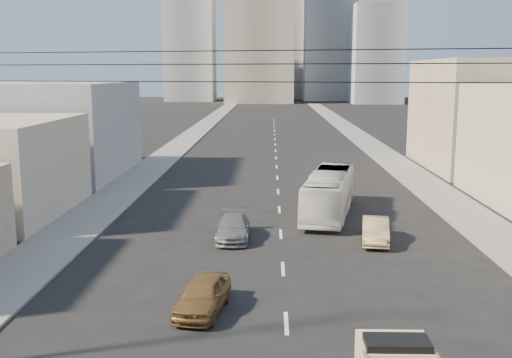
{
  "coord_description": "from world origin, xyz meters",
  "views": [
    {
      "loc": [
        -0.59,
        -12.12,
        8.8
      ],
      "look_at": [
        -1.32,
        17.7,
        3.5
      ],
      "focal_mm": 42.0,
      "sensor_mm": 36.0,
      "label": 1
    }
  ],
  "objects_px": {
    "sedan_tan": "(375,230)",
    "city_bus": "(329,193)",
    "sedan_grey": "(233,228)",
    "sedan_brown": "(203,295)"
  },
  "relations": [
    {
      "from": "sedan_tan",
      "to": "sedan_grey",
      "type": "xyz_separation_m",
      "value": [
        -7.53,
        0.45,
        -0.02
      ]
    },
    {
      "from": "sedan_tan",
      "to": "sedan_grey",
      "type": "height_order",
      "value": "sedan_tan"
    },
    {
      "from": "sedan_tan",
      "to": "city_bus",
      "type": "bearing_deg",
      "value": 115.32
    },
    {
      "from": "city_bus",
      "to": "sedan_brown",
      "type": "bearing_deg",
      "value": -99.91
    },
    {
      "from": "city_bus",
      "to": "sedan_grey",
      "type": "bearing_deg",
      "value": -123.32
    },
    {
      "from": "city_bus",
      "to": "sedan_brown",
      "type": "relative_size",
      "value": 2.63
    },
    {
      "from": "city_bus",
      "to": "sedan_tan",
      "type": "xyz_separation_m",
      "value": [
        1.86,
        -6.11,
        -0.76
      ]
    },
    {
      "from": "sedan_brown",
      "to": "sedan_tan",
      "type": "relative_size",
      "value": 0.99
    },
    {
      "from": "city_bus",
      "to": "sedan_brown",
      "type": "height_order",
      "value": "city_bus"
    },
    {
      "from": "sedan_brown",
      "to": "sedan_tan",
      "type": "bearing_deg",
      "value": 59.0
    }
  ]
}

